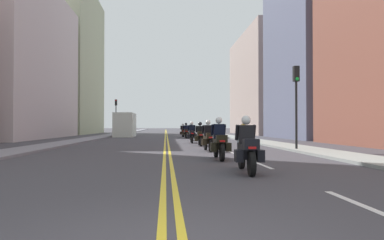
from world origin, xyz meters
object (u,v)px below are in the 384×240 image
(parked_truck, at_px, (126,126))
(motorcycle_0, at_px, (247,150))
(motorcycle_2, at_px, (208,138))
(motorcycle_5, at_px, (191,133))
(motorcycle_4, at_px, (192,134))
(motorcycle_6, at_px, (186,132))
(traffic_light_far, at_px, (116,111))
(motorcycle_7, at_px, (183,131))
(motorcycle_3, at_px, (200,136))
(motorcycle_1, at_px, (219,143))
(pedestrian_1, at_px, (243,130))
(traffic_light_near, at_px, (296,92))

(parked_truck, bearing_deg, motorcycle_0, -77.88)
(motorcycle_2, relative_size, motorcycle_5, 0.95)
(motorcycle_0, distance_m, motorcycle_5, 21.42)
(motorcycle_4, xyz_separation_m, motorcycle_6, (0.12, 9.32, -0.02))
(traffic_light_far, bearing_deg, motorcycle_5, -61.19)
(motorcycle_0, xyz_separation_m, motorcycle_7, (-0.27, 30.28, 0.01))
(motorcycle_3, relative_size, motorcycle_6, 0.98)
(motorcycle_5, height_order, motorcycle_7, motorcycle_7)
(motorcycle_4, distance_m, motorcycle_6, 9.33)
(motorcycle_1, bearing_deg, pedestrian_1, 75.18)
(traffic_light_near, xyz_separation_m, pedestrian_1, (0.56, 14.88, -2.17))
(motorcycle_4, distance_m, pedestrian_1, 8.11)
(motorcycle_2, height_order, motorcycle_6, motorcycle_6)
(motorcycle_3, height_order, motorcycle_5, motorcycle_5)
(motorcycle_2, distance_m, motorcycle_7, 22.08)
(motorcycle_4, height_order, motorcycle_6, motorcycle_4)
(motorcycle_0, xyz_separation_m, motorcycle_5, (0.02, 21.42, 0.02))
(motorcycle_6, bearing_deg, motorcycle_7, 91.11)
(motorcycle_2, xyz_separation_m, motorcycle_7, (-0.20, 22.08, -0.01))
(motorcycle_1, relative_size, motorcycle_2, 1.07)
(motorcycle_3, distance_m, traffic_light_near, 7.13)
(motorcycle_3, xyz_separation_m, traffic_light_near, (4.52, -4.97, 2.40))
(motorcycle_3, distance_m, motorcycle_5, 8.42)
(traffic_light_far, bearing_deg, motorcycle_6, -52.70)
(motorcycle_6, relative_size, pedestrian_1, 1.26)
(motorcycle_1, xyz_separation_m, motorcycle_4, (-0.09, 13.01, 0.02))
(traffic_light_far, distance_m, parked_truck, 5.42)
(motorcycle_1, height_order, pedestrian_1, pedestrian_1)
(motorcycle_5, bearing_deg, motorcycle_2, -89.97)
(motorcycle_1, bearing_deg, motorcycle_3, 89.47)
(motorcycle_2, relative_size, parked_truck, 0.33)
(motorcycle_3, distance_m, motorcycle_6, 13.14)
(motorcycle_3, xyz_separation_m, motorcycle_7, (-0.25, 17.29, 0.00))
(pedestrian_1, bearing_deg, motorcycle_0, -145.37)
(motorcycle_5, relative_size, traffic_light_far, 0.46)
(motorcycle_3, bearing_deg, motorcycle_0, -88.52)
(motorcycle_0, distance_m, motorcycle_7, 30.29)
(motorcycle_1, xyz_separation_m, traffic_light_near, (4.69, 4.22, 2.39))
(motorcycle_4, distance_m, traffic_light_near, 10.28)
(traffic_light_near, bearing_deg, motorcycle_0, -119.28)
(motorcycle_3, height_order, traffic_light_far, traffic_light_far)
(parked_truck, bearing_deg, pedestrian_1, -39.43)
(motorcycle_2, xyz_separation_m, traffic_light_far, (-8.80, 29.36, 2.67))
(motorcycle_5, height_order, pedestrian_1, pedestrian_1)
(motorcycle_1, relative_size, pedestrian_1, 1.35)
(motorcycle_2, relative_size, motorcycle_6, 1.00)
(motorcycle_2, bearing_deg, motorcycle_5, 86.40)
(motorcycle_0, height_order, motorcycle_3, motorcycle_0)
(pedestrian_1, bearing_deg, motorcycle_2, -152.13)
(motorcycle_6, distance_m, pedestrian_1, 6.14)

